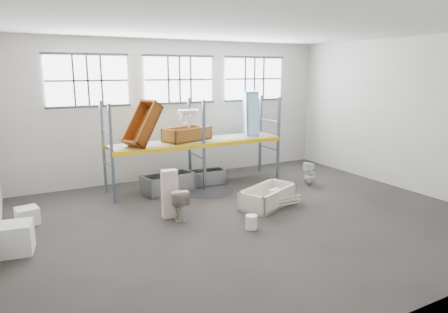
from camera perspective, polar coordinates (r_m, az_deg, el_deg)
floor at (r=11.01m, az=3.73°, el=-8.87°), size 12.00×10.00×0.10m
ceiling at (r=10.33m, az=4.14°, el=18.55°), size 12.00×10.00×0.10m
wall_back at (r=14.86m, az=-6.51°, el=6.71°), size 12.00×0.10×5.00m
wall_front at (r=6.71m, az=27.38°, el=-1.25°), size 12.00×0.10×5.00m
wall_right at (r=14.49m, az=24.77°, el=5.54°), size 0.10×10.00×5.00m
window_left at (r=13.83m, az=-19.06°, el=10.30°), size 2.60×0.04×1.60m
window_mid at (r=14.70m, az=-6.45°, el=10.95°), size 2.60×0.04×1.60m
window_right at (r=16.16m, az=4.35°, el=11.10°), size 2.60×0.04×1.60m
rack_upright_la at (r=12.10m, az=-15.85°, el=0.28°), size 0.08×0.08×3.00m
rack_upright_lb at (r=13.26m, az=-16.98°, el=1.23°), size 0.08×0.08×3.00m
rack_upright_ma at (r=13.04m, az=-2.90°, el=1.58°), size 0.08×0.08×3.00m
rack_upright_mb at (r=14.12m, az=-4.98°, el=2.36°), size 0.08×0.08×3.00m
rack_upright_ra at (r=14.56m, az=7.85°, el=2.59°), size 0.08×0.08×3.00m
rack_upright_rb at (r=15.53m, az=5.26°, el=3.25°), size 0.08×0.08×3.00m
rack_beam_front at (r=13.04m, az=-2.90°, el=1.58°), size 6.00×0.10×0.14m
rack_beam_back at (r=14.12m, az=-4.98°, el=2.36°), size 6.00×0.10×0.14m
shelf_deck at (r=13.57m, az=-3.99°, el=2.32°), size 5.90×1.10×0.03m
wet_patch at (r=13.23m, az=-2.46°, el=-4.96°), size 1.80×1.80×0.00m
bathtub_beige at (r=11.81m, az=6.37°, el=-5.75°), size 2.08×1.58×0.55m
cistern_spare at (r=11.96m, az=7.33°, el=-5.54°), size 0.43×0.32×0.37m
sink_in_tub at (r=11.51m, az=3.99°, el=-6.80°), size 0.53×0.53×0.14m
toilet_beige at (r=10.83m, az=-6.64°, el=-6.64°), size 0.59×0.88×0.84m
cistern_tall at (r=10.84m, az=-7.83°, el=-5.33°), size 0.46×0.33×1.31m
toilet_white at (r=14.15m, az=12.23°, el=-2.39°), size 0.45×0.45×0.81m
steel_tub_left at (r=13.12m, az=-8.07°, el=-3.83°), size 1.80×1.10×0.61m
steel_tub_right at (r=13.94m, az=-2.73°, el=-2.99°), size 1.42×0.78×0.50m
rust_tub_flat at (r=13.46m, az=-5.32°, el=3.25°), size 1.79×1.25×0.46m
rust_tub_tilted at (r=12.60m, az=-11.67°, el=4.62°), size 1.39×1.14×1.47m
sink_on_shelf at (r=13.23m, az=-5.07°, el=4.31°), size 0.80×0.69×0.62m
blue_tub_upright at (r=14.55m, az=3.92°, el=6.23°), size 0.75×0.89×1.62m
bucket at (r=10.13m, az=3.97°, el=-9.40°), size 0.38×0.38×0.36m
carton_near at (r=9.92m, az=-28.10°, el=-10.39°), size 0.88×0.78×0.67m
carton_far at (r=11.59m, az=-26.47°, el=-7.66°), size 0.61×0.61×0.44m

